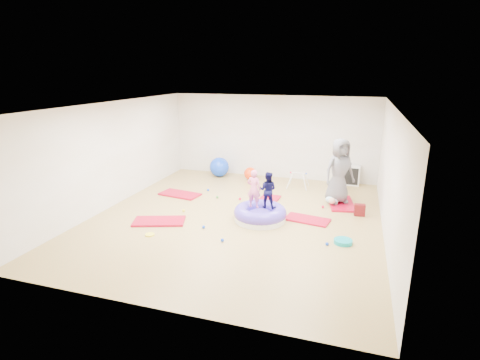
% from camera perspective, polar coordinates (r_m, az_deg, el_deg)
% --- Properties ---
extents(room, '(7.01, 8.01, 2.81)m').
position_cam_1_polar(room, '(9.10, -0.57, 2.52)').
color(room, '#9F8B4C').
rests_on(room, ground).
extents(gym_mat_front_left, '(1.37, 0.98, 0.05)m').
position_cam_1_polar(gym_mat_front_left, '(9.43, -12.23, -6.16)').
color(gym_mat_front_left, red).
rests_on(gym_mat_front_left, ground).
extents(gym_mat_mid_left, '(1.28, 0.78, 0.05)m').
position_cam_1_polar(gym_mat_mid_left, '(11.33, -9.15, -2.15)').
color(gym_mat_mid_left, red).
rests_on(gym_mat_mid_left, ground).
extents(gym_mat_center_back, '(0.60, 1.09, 0.04)m').
position_cam_1_polar(gym_mat_center_back, '(10.67, 4.21, -3.17)').
color(gym_mat_center_back, red).
rests_on(gym_mat_center_back, ground).
extents(gym_mat_right, '(1.15, 0.72, 0.04)m').
position_cam_1_polar(gym_mat_right, '(9.48, 10.22, -5.95)').
color(gym_mat_right, red).
rests_on(gym_mat_right, ground).
extents(gym_mat_rear_right, '(0.86, 1.39, 0.05)m').
position_cam_1_polar(gym_mat_rear_right, '(10.79, 15.15, -3.45)').
color(gym_mat_rear_right, red).
rests_on(gym_mat_rear_right, ground).
extents(inflatable_cushion, '(1.31, 1.31, 0.41)m').
position_cam_1_polar(inflatable_cushion, '(9.30, 3.08, -5.22)').
color(inflatable_cushion, white).
rests_on(inflatable_cushion, ground).
extents(child_pink, '(0.37, 0.26, 0.96)m').
position_cam_1_polar(child_pink, '(9.10, 2.14, -1.04)').
color(child_pink, pink).
rests_on(child_pink, inflatable_cushion).
extents(child_navy, '(0.44, 0.35, 0.91)m').
position_cam_1_polar(child_navy, '(9.12, 4.24, -1.22)').
color(child_navy, black).
rests_on(child_navy, inflatable_cushion).
extents(adult_caregiver, '(1.04, 0.97, 1.79)m').
position_cam_1_polar(adult_caregiver, '(10.54, 14.90, 1.35)').
color(adult_caregiver, '#56565C').
rests_on(adult_caregiver, gym_mat_rear_right).
extents(infant, '(0.37, 0.38, 0.22)m').
position_cam_1_polar(infant, '(10.58, 13.90, -2.97)').
color(infant, '#ACDAEF').
rests_on(infant, gym_mat_rear_right).
extents(ball_pit_balls, '(3.91, 3.71, 0.07)m').
position_cam_1_polar(ball_pit_balls, '(9.89, 0.38, -4.61)').
color(ball_pit_balls, blue).
rests_on(ball_pit_balls, ground).
extents(exercise_ball_blue, '(0.68, 0.68, 0.68)m').
position_cam_1_polar(exercise_ball_blue, '(13.10, -3.17, 1.99)').
color(exercise_ball_blue, blue).
rests_on(exercise_ball_blue, ground).
extents(exercise_ball_orange, '(0.43, 0.43, 0.43)m').
position_cam_1_polar(exercise_ball_orange, '(12.74, 1.57, 1.01)').
color(exercise_ball_orange, '#FF3C0E').
rests_on(exercise_ball_orange, ground).
extents(infant_play_gym, '(0.65, 0.62, 0.50)m').
position_cam_1_polar(infant_play_gym, '(11.92, 8.85, 0.35)').
color(infant_play_gym, silver).
rests_on(infant_play_gym, ground).
extents(cube_shelf, '(0.64, 0.31, 0.64)m').
position_cam_1_polar(cube_shelf, '(12.63, 16.33, 0.70)').
color(cube_shelf, silver).
rests_on(cube_shelf, ground).
extents(balance_disc, '(0.39, 0.39, 0.09)m').
position_cam_1_polar(balance_disc, '(8.44, 15.44, -9.03)').
color(balance_disc, '#09919D').
rests_on(balance_disc, ground).
extents(backpack, '(0.28, 0.19, 0.30)m').
position_cam_1_polar(backpack, '(10.06, 17.77, -4.37)').
color(backpack, '#A6161B').
rests_on(backpack, ground).
extents(yellow_toy, '(0.21, 0.21, 0.03)m').
position_cam_1_polar(yellow_toy, '(8.77, -13.57, -8.10)').
color(yellow_toy, yellow).
rests_on(yellow_toy, ground).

